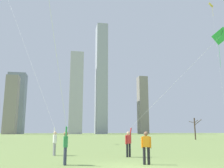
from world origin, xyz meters
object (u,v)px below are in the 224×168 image
object	(u,v)px
kite_flyer_foreground_left_orange	(45,113)
bystander_far_off_by_trees	(146,146)
kite_flyer_midfield_left_purple	(56,79)
bare_tree_leftmost	(195,128)
distant_kite_low_near_trees_yellow	(213,20)
kite_flyer_midfield_right_green	(156,111)

from	to	relation	value
kite_flyer_foreground_left_orange	bystander_far_off_by_trees	size ratio (longest dim) A/B	11.27
kite_flyer_midfield_left_purple	bare_tree_leftmost	xyz separation A→B (m)	(25.55, 34.37, -1.48)
kite_flyer_foreground_left_orange	bystander_far_off_by_trees	world-z (taller)	kite_flyer_foreground_left_orange
kite_flyer_foreground_left_orange	kite_flyer_midfield_left_purple	bearing A→B (deg)	-82.86
distant_kite_low_near_trees_yellow	kite_flyer_foreground_left_orange	bearing A→B (deg)	-159.68
kite_flyer_midfield_left_purple	distant_kite_low_near_trees_yellow	world-z (taller)	distant_kite_low_near_trees_yellow
bystander_far_off_by_trees	distant_kite_low_near_trees_yellow	distance (m)	24.95
bystander_far_off_by_trees	kite_flyer_foreground_left_orange	bearing A→B (deg)	129.26
kite_flyer_midfield_left_purple	bare_tree_leftmost	size ratio (longest dim) A/B	3.85
distant_kite_low_near_trees_yellow	bare_tree_leftmost	world-z (taller)	distant_kite_low_near_trees_yellow
kite_flyer_midfield_left_purple	distant_kite_low_near_trees_yellow	size ratio (longest dim) A/B	0.90
bystander_far_off_by_trees	kite_flyer_midfield_right_green	bearing A→B (deg)	62.40
kite_flyer_foreground_left_orange	distant_kite_low_near_trees_yellow	distance (m)	24.67
kite_flyer_midfield_left_purple	kite_flyer_midfield_right_green	xyz separation A→B (m)	(6.56, 5.78, -0.78)
kite_flyer_foreground_left_orange	distant_kite_low_near_trees_yellow	world-z (taller)	kite_flyer_foreground_left_orange
kite_flyer_midfield_left_purple	distant_kite_low_near_trees_yellow	bearing A→B (deg)	40.48
kite_flyer_midfield_right_green	bystander_far_off_by_trees	xyz separation A→B (m)	(-2.07, -3.97, -2.11)
kite_flyer_midfield_right_green	bare_tree_leftmost	world-z (taller)	kite_flyer_midfield_right_green
kite_flyer_foreground_left_orange	distant_kite_low_near_trees_yellow	xyz separation A→B (m)	(19.76, 7.31, 12.84)
kite_flyer_midfield_right_green	kite_flyer_foreground_left_orange	bearing A→B (deg)	159.59
distant_kite_low_near_trees_yellow	kite_flyer_midfield_left_purple	bearing A→B (deg)	-139.52
kite_flyer_midfield_right_green	bystander_far_off_by_trees	world-z (taller)	kite_flyer_midfield_right_green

